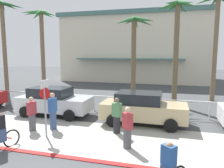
{
  "coord_description": "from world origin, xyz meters",
  "views": [
    {
      "loc": [
        3.66,
        -4.6,
        3.72
      ],
      "look_at": [
        0.72,
        6.0,
        2.18
      ],
      "focal_mm": 35.54,
      "sensor_mm": 36.0,
      "label": 1
    }
  ],
  "objects_px": {
    "car_tan_2": "(142,108)",
    "stop_sign_bike_lane": "(45,100)",
    "palm_tree_1": "(3,24)",
    "palm_tree_3": "(135,36)",
    "palm_tree_2": "(41,30)",
    "pedestrian_1": "(127,129)",
    "pedestrian_2": "(53,112)",
    "pedestrian_3": "(32,115)",
    "palm_tree_4": "(176,30)",
    "pedestrian_0": "(117,117)",
    "palm_tree_5": "(216,23)",
    "car_silver_1": "(54,101)"
  },
  "relations": [
    {
      "from": "palm_tree_2",
      "to": "pedestrian_1",
      "type": "height_order",
      "value": "palm_tree_2"
    },
    {
      "from": "palm_tree_2",
      "to": "pedestrian_3",
      "type": "bearing_deg",
      "value": -60.64
    },
    {
      "from": "palm_tree_2",
      "to": "palm_tree_1",
      "type": "bearing_deg",
      "value": -166.65
    },
    {
      "from": "pedestrian_0",
      "to": "pedestrian_1",
      "type": "height_order",
      "value": "pedestrian_0"
    },
    {
      "from": "palm_tree_1",
      "to": "palm_tree_5",
      "type": "bearing_deg",
      "value": 5.3
    },
    {
      "from": "stop_sign_bike_lane",
      "to": "car_tan_2",
      "type": "bearing_deg",
      "value": 37.41
    },
    {
      "from": "stop_sign_bike_lane",
      "to": "pedestrian_3",
      "type": "distance_m",
      "value": 1.52
    },
    {
      "from": "palm_tree_2",
      "to": "car_silver_1",
      "type": "relative_size",
      "value": 1.69
    },
    {
      "from": "pedestrian_0",
      "to": "pedestrian_2",
      "type": "height_order",
      "value": "pedestrian_2"
    },
    {
      "from": "palm_tree_4",
      "to": "pedestrian_1",
      "type": "xyz_separation_m",
      "value": [
        -1.74,
        -7.99,
        -4.51
      ]
    },
    {
      "from": "pedestrian_3",
      "to": "palm_tree_4",
      "type": "bearing_deg",
      "value": 47.89
    },
    {
      "from": "palm_tree_4",
      "to": "pedestrian_3",
      "type": "relative_size",
      "value": 4.35
    },
    {
      "from": "pedestrian_2",
      "to": "palm_tree_5",
      "type": "bearing_deg",
      "value": 46.73
    },
    {
      "from": "palm_tree_2",
      "to": "pedestrian_2",
      "type": "relative_size",
      "value": 4.11
    },
    {
      "from": "palm_tree_1",
      "to": "pedestrian_3",
      "type": "relative_size",
      "value": 4.96
    },
    {
      "from": "car_tan_2",
      "to": "stop_sign_bike_lane",
      "type": "bearing_deg",
      "value": -142.59
    },
    {
      "from": "palm_tree_3",
      "to": "car_silver_1",
      "type": "height_order",
      "value": "palm_tree_3"
    },
    {
      "from": "stop_sign_bike_lane",
      "to": "palm_tree_2",
      "type": "height_order",
      "value": "palm_tree_2"
    },
    {
      "from": "stop_sign_bike_lane",
      "to": "pedestrian_2",
      "type": "relative_size",
      "value": 1.41
    },
    {
      "from": "palm_tree_4",
      "to": "car_tan_2",
      "type": "xyz_separation_m",
      "value": [
        -1.58,
        -4.82,
        -4.4
      ]
    },
    {
      "from": "palm_tree_2",
      "to": "pedestrian_0",
      "type": "relative_size",
      "value": 4.41
    },
    {
      "from": "palm_tree_3",
      "to": "pedestrian_0",
      "type": "distance_m",
      "value": 8.08
    },
    {
      "from": "pedestrian_1",
      "to": "pedestrian_3",
      "type": "distance_m",
      "value": 4.87
    },
    {
      "from": "car_silver_1",
      "to": "pedestrian_2",
      "type": "bearing_deg",
      "value": -60.68
    },
    {
      "from": "palm_tree_3",
      "to": "palm_tree_4",
      "type": "distance_m",
      "value": 3.0
    },
    {
      "from": "palm_tree_2",
      "to": "palm_tree_3",
      "type": "xyz_separation_m",
      "value": [
        8.49,
        -1.06,
        -0.79
      ]
    },
    {
      "from": "pedestrian_3",
      "to": "pedestrian_1",
      "type": "bearing_deg",
      "value": -8.77
    },
    {
      "from": "pedestrian_1",
      "to": "pedestrian_0",
      "type": "bearing_deg",
      "value": 118.47
    },
    {
      "from": "car_tan_2",
      "to": "pedestrian_0",
      "type": "bearing_deg",
      "value": -119.59
    },
    {
      "from": "palm_tree_2",
      "to": "pedestrian_3",
      "type": "xyz_separation_m",
      "value": [
        4.89,
        -8.7,
        -4.98
      ]
    },
    {
      "from": "palm_tree_3",
      "to": "palm_tree_4",
      "type": "relative_size",
      "value": 0.88
    },
    {
      "from": "palm_tree_5",
      "to": "pedestrian_1",
      "type": "xyz_separation_m",
      "value": [
        -4.61,
        -10.29,
        -5.16
      ]
    },
    {
      "from": "palm_tree_4",
      "to": "car_silver_1",
      "type": "relative_size",
      "value": 1.64
    },
    {
      "from": "palm_tree_1",
      "to": "palm_tree_3",
      "type": "distance_m",
      "value": 11.86
    },
    {
      "from": "palm_tree_2",
      "to": "palm_tree_4",
      "type": "xyz_separation_m",
      "value": [
        11.44,
        -1.45,
        -0.47
      ]
    },
    {
      "from": "palm_tree_1",
      "to": "palm_tree_2",
      "type": "bearing_deg",
      "value": 13.35
    },
    {
      "from": "stop_sign_bike_lane",
      "to": "pedestrian_2",
      "type": "height_order",
      "value": "stop_sign_bike_lane"
    },
    {
      "from": "palm_tree_1",
      "to": "palm_tree_2",
      "type": "distance_m",
      "value": 3.43
    },
    {
      "from": "palm_tree_2",
      "to": "palm_tree_5",
      "type": "relative_size",
      "value": 0.93
    },
    {
      "from": "pedestrian_1",
      "to": "palm_tree_5",
      "type": "bearing_deg",
      "value": 65.88
    },
    {
      "from": "palm_tree_3",
      "to": "pedestrian_1",
      "type": "height_order",
      "value": "palm_tree_3"
    },
    {
      "from": "palm_tree_5",
      "to": "pedestrian_2",
      "type": "distance_m",
      "value": 13.48
    },
    {
      "from": "palm_tree_3",
      "to": "pedestrian_2",
      "type": "height_order",
      "value": "palm_tree_3"
    },
    {
      "from": "pedestrian_0",
      "to": "pedestrian_3",
      "type": "xyz_separation_m",
      "value": [
        -4.01,
        -0.74,
        -0.02
      ]
    },
    {
      "from": "stop_sign_bike_lane",
      "to": "palm_tree_5",
      "type": "distance_m",
      "value": 13.76
    },
    {
      "from": "palm_tree_3",
      "to": "palm_tree_1",
      "type": "bearing_deg",
      "value": 178.67
    },
    {
      "from": "pedestrian_0",
      "to": "pedestrian_1",
      "type": "xyz_separation_m",
      "value": [
        0.8,
        -1.48,
        -0.01
      ]
    },
    {
      "from": "palm_tree_5",
      "to": "car_tan_2",
      "type": "relative_size",
      "value": 1.83
    },
    {
      "from": "palm_tree_3",
      "to": "car_tan_2",
      "type": "height_order",
      "value": "palm_tree_3"
    },
    {
      "from": "palm_tree_5",
      "to": "pedestrian_3",
      "type": "height_order",
      "value": "palm_tree_5"
    }
  ]
}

